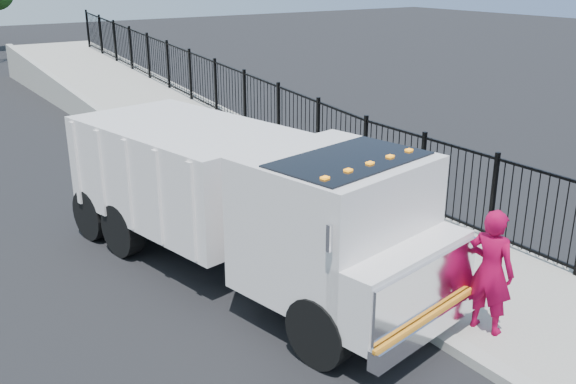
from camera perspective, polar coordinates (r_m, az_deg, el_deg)
ground at (r=11.66m, az=6.02°, el=-8.56°), size 120.00×120.00×0.00m
sidewalk at (r=11.72m, az=19.81°, el=-9.21°), size 3.55×12.00×0.12m
curb at (r=10.38m, az=13.23°, el=-12.32°), size 0.30×12.00×0.16m
ramp at (r=25.99m, az=-13.27°, el=6.84°), size 3.95×24.06×3.19m
iron_fence at (r=22.78m, az=-6.39°, el=7.82°), size 0.10×28.00×1.80m
truck at (r=11.45m, az=-3.68°, el=-0.41°), size 4.13×8.51×2.80m
worker at (r=10.19m, az=17.56°, el=-6.73°), size 0.64×0.82×1.99m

